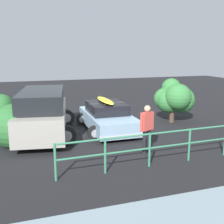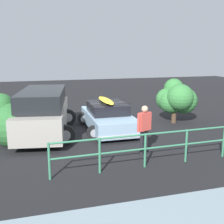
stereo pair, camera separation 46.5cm
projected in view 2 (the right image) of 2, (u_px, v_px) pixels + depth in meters
name	position (u px, v px, depth m)	size (l,w,h in m)	color
ground_plane	(102.00, 127.00, 13.08)	(44.00, 44.00, 0.02)	black
sedan_car	(108.00, 117.00, 12.46)	(2.42, 3.97, 1.49)	#8CADC6
suv_car	(43.00, 112.00, 11.67)	(3.06, 5.14, 1.90)	#9E998E
person_bystander	(144.00, 125.00, 9.49)	(0.61, 0.36, 1.68)	black
railing_fence	(186.00, 141.00, 8.82)	(8.57, 0.33, 1.06)	#387F5B
bush_near_left	(176.00, 98.00, 13.64)	(1.86, 1.94, 2.13)	#4C3828
bush_near_right	(10.00, 120.00, 10.61)	(1.91, 2.19, 2.00)	#4C3828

